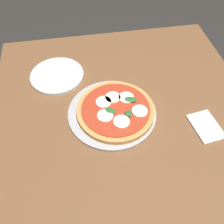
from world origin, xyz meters
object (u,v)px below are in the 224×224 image
at_px(serving_tray, 112,113).
at_px(napkin, 206,126).
at_px(dining_table, 128,142).
at_px(plate_white, 57,76).
at_px(pizza, 116,110).

relative_size(serving_tray, napkin, 2.52).
distance_m(dining_table, plate_white, 0.41).
bearing_deg(serving_tray, napkin, -110.10).
bearing_deg(napkin, serving_tray, 69.90).
bearing_deg(serving_tray, dining_table, -143.22).
xyz_separation_m(pizza, plate_white, (0.24, 0.21, -0.02)).
bearing_deg(dining_table, serving_tray, 36.78).
bearing_deg(napkin, plate_white, 55.51).
xyz_separation_m(dining_table, napkin, (-0.05, -0.27, 0.11)).
bearing_deg(plate_white, pizza, -139.05).
bearing_deg(dining_table, plate_white, 38.89).
bearing_deg(plate_white, dining_table, -141.11).
bearing_deg(napkin, pizza, 69.65).
distance_m(serving_tray, napkin, 0.34).
distance_m(serving_tray, plate_white, 0.31).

